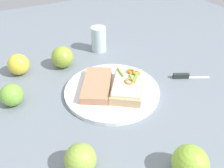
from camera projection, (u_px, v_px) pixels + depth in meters
The scene contains 11 objects.
ground_plane at pixel (112, 92), 0.79m from camera, with size 2.00×2.00×0.00m, color slate.
plate at pixel (112, 90), 0.79m from camera, with size 0.31×0.31×0.01m, color white.
sandwich at pixel (127, 85), 0.77m from camera, with size 0.17×0.19×0.05m.
bread_slice_side at pixel (97, 85), 0.78m from camera, with size 0.18×0.09×0.02m, color tan.
apple_0 at pixel (19, 64), 0.86m from camera, with size 0.08×0.08×0.08m, color gold.
apple_1 at pixel (62, 57), 0.90m from camera, with size 0.08×0.08×0.08m, color #8DA633.
apple_2 at pixel (190, 163), 0.52m from camera, with size 0.08×0.08×0.08m, color #8FBC37.
apple_3 at pixel (80, 159), 0.53m from camera, with size 0.07×0.07×0.07m, color #8FAF41.
apple_4 at pixel (12, 95), 0.72m from camera, with size 0.07×0.07×0.07m, color #74AC3B.
drinking_glass at pixel (99, 39), 0.99m from camera, with size 0.06×0.06×0.10m, color silver.
knife at pixel (185, 76), 0.85m from camera, with size 0.13×0.07×0.02m.
Camera 1 is at (0.28, 0.55, 0.49)m, focal length 38.07 mm.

